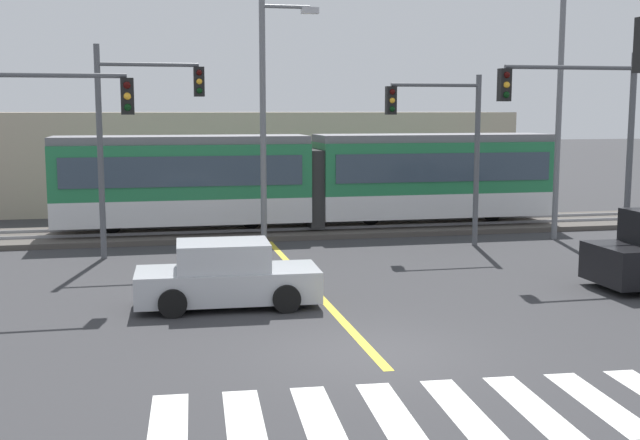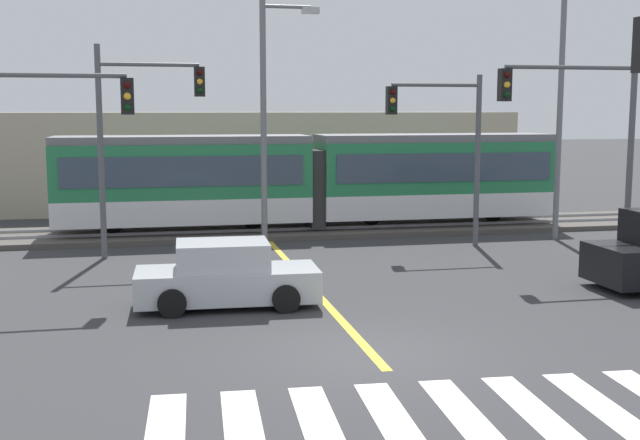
{
  "view_description": "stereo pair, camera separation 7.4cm",
  "coord_description": "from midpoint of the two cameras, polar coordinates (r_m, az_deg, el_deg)",
  "views": [
    {
      "loc": [
        -4.01,
        -13.98,
        4.53
      ],
      "look_at": [
        0.44,
        6.8,
        1.6
      ],
      "focal_mm": 45.0,
      "sensor_mm": 36.0,
      "label": 1
    },
    {
      "loc": [
        -3.94,
        -14.0,
        4.53
      ],
      "look_at": [
        0.44,
        6.8,
        1.6
      ],
      "focal_mm": 45.0,
      "sensor_mm": 36.0,
      "label": 2
    }
  ],
  "objects": [
    {
      "name": "traffic_light_mid_right",
      "position": [
        24.29,
        18.55,
        6.42
      ],
      "size": [
        4.25,
        0.38,
        6.16
      ],
      "color": "#515459",
      "rests_on": "ground"
    },
    {
      "name": "track_bed",
      "position": [
        29.7,
        -4.07,
        -0.77
      ],
      "size": [
        120.0,
        4.0,
        0.18
      ],
      "primitive_type": "cube",
      "color": "#4C4742",
      "rests_on": "ground"
    },
    {
      "name": "rail_near",
      "position": [
        28.97,
        -3.88,
        -0.71
      ],
      "size": [
        120.0,
        0.08,
        0.1
      ],
      "primitive_type": "cube",
      "color": "#939399",
      "rests_on": "track_bed"
    },
    {
      "name": "crosswalk_stripe_1",
      "position": [
        12.05,
        -5.34,
        -14.24
      ],
      "size": [
        0.71,
        2.83,
        0.01
      ],
      "primitive_type": "cube",
      "rotation": [
        0.0,
        0.0,
        -0.05
      ],
      "color": "silver",
      "rests_on": "ground"
    },
    {
      "name": "ground_plane",
      "position": [
        15.23,
        3.83,
        -9.46
      ],
      "size": [
        200.0,
        200.0,
        0.0
      ],
      "primitive_type": "plane",
      "color": "#333335"
    },
    {
      "name": "traffic_light_far_right",
      "position": [
        26.71,
        9.07,
        6.11
      ],
      "size": [
        3.25,
        0.38,
        5.67
      ],
      "color": "#515459",
      "rests_on": "ground"
    },
    {
      "name": "light_rail_tram",
      "position": [
        29.78,
        -0.47,
        3.07
      ],
      "size": [
        18.5,
        2.64,
        3.43
      ],
      "color": "silver",
      "rests_on": "track_bed"
    },
    {
      "name": "traffic_light_far_left",
      "position": [
        25.09,
        -12.97,
        6.8
      ],
      "size": [
        3.25,
        0.38,
        6.47
      ],
      "color": "#515459",
      "rests_on": "ground"
    },
    {
      "name": "crosswalk_stripe_6",
      "position": [
        13.5,
        19.24,
        -12.19
      ],
      "size": [
        0.71,
        2.83,
        0.01
      ],
      "primitive_type": "cube",
      "rotation": [
        0.0,
        0.0,
        -0.05
      ],
      "color": "silver",
      "rests_on": "ground"
    },
    {
      "name": "lane_centre_line",
      "position": [
        20.91,
        -0.66,
        -4.66
      ],
      "size": [
        0.2,
        14.15,
        0.01
      ],
      "primitive_type": "cube",
      "color": "gold",
      "rests_on": "ground"
    },
    {
      "name": "crosswalk_stripe_4",
      "position": [
        12.65,
        10.17,
        -13.23
      ],
      "size": [
        0.71,
        2.83,
        0.01
      ],
      "primitive_type": "cube",
      "rotation": [
        0.0,
        0.0,
        -0.05
      ],
      "color": "silver",
      "rests_on": "ground"
    },
    {
      "name": "sedan_crossing",
      "position": [
        18.72,
        -6.56,
        -4.0
      ],
      "size": [
        4.26,
        2.04,
        1.52
      ],
      "color": "#B7BABF",
      "rests_on": "ground"
    },
    {
      "name": "building_backdrop_far",
      "position": [
        38.18,
        -6.45,
        4.31
      ],
      "size": [
        26.43,
        6.0,
        4.42
      ],
      "primitive_type": "cube",
      "color": "tan",
      "rests_on": "ground"
    },
    {
      "name": "crosswalk_stripe_0",
      "position": [
        12.04,
        -10.74,
        -14.36
      ],
      "size": [
        0.71,
        2.83,
        0.01
      ],
      "primitive_type": "cube",
      "rotation": [
        0.0,
        0.0,
        -0.05
      ],
      "color": "silver",
      "rests_on": "ground"
    },
    {
      "name": "crosswalk_stripe_2",
      "position": [
        12.15,
        -0.0,
        -14.0
      ],
      "size": [
        0.71,
        2.83,
        0.01
      ],
      "primitive_type": "cube",
      "rotation": [
        0.0,
        0.0,
        -0.05
      ],
      "color": "silver",
      "rests_on": "ground"
    },
    {
      "name": "crosswalk_stripe_3",
      "position": [
        12.36,
        5.19,
        -13.66
      ],
      "size": [
        0.71,
        2.83,
        0.01
      ],
      "primitive_type": "cube",
      "rotation": [
        0.0,
        0.0,
        -0.05
      ],
      "color": "silver",
      "rests_on": "ground"
    },
    {
      "name": "street_lamp_centre",
      "position": [
        26.38,
        -3.58,
        7.87
      ],
      "size": [
        1.95,
        0.28,
        8.02
      ],
      "color": "slate",
      "rests_on": "ground"
    },
    {
      "name": "street_lamp_east",
      "position": [
        29.27,
        17.18,
        9.24
      ],
      "size": [
        2.32,
        0.28,
        9.62
      ],
      "color": "slate",
      "rests_on": "ground"
    },
    {
      "name": "rail_far",
      "position": [
        30.38,
        -4.26,
        -0.31
      ],
      "size": [
        120.0,
        0.08,
        0.1
      ],
      "primitive_type": "cube",
      "color": "#939399",
      "rests_on": "track_bed"
    },
    {
      "name": "traffic_light_mid_left",
      "position": [
        20.84,
        -20.3,
        5.53
      ],
      "size": [
        4.25,
        0.38,
        5.75
      ],
      "color": "#515459",
      "rests_on": "ground"
    },
    {
      "name": "crosswalk_stripe_5",
      "position": [
        13.04,
        14.86,
        -12.73
      ],
      "size": [
        0.71,
        2.83,
        0.01
      ],
      "primitive_type": "cube",
      "rotation": [
        0.0,
        0.0,
        -0.05
      ],
      "color": "silver",
      "rests_on": "ground"
    }
  ]
}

